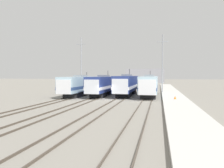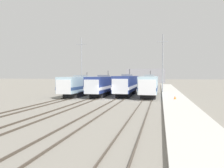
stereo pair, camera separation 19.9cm
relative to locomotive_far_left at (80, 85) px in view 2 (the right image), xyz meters
name	(u,v)px [view 2 (the right image)]	position (x,y,z in m)	size (l,w,h in m)	color
ground_plane	(105,100)	(6.84, -6.72, -2.14)	(400.00, 400.00, 0.00)	gray
rail_pair_far_left	(66,99)	(0.00, -6.72, -2.06)	(1.51, 120.00, 0.15)	#4C4238
rail_pair_center_left	(92,99)	(4.56, -6.72, -2.06)	(1.51, 120.00, 0.15)	#4C4238
rail_pair_center_right	(118,100)	(9.12, -6.72, -2.06)	(1.51, 120.00, 0.15)	#4C4238
rail_pair_far_right	(147,101)	(13.68, -6.72, -2.06)	(1.51, 120.00, 0.15)	#4C4238
locomotive_far_left	(80,85)	(0.00, 0.00, 0.00)	(2.94, 16.79, 4.79)	#232326
locomotive_center_left	(103,85)	(4.56, 1.06, 0.00)	(2.86, 16.57, 5.13)	black
locomotive_center_right	(127,85)	(9.12, 2.31, 0.07)	(3.04, 16.65, 5.49)	black
locomotive_far_right	(149,85)	(13.68, 1.13, 0.03)	(3.11, 16.64, 5.04)	#232326
catenary_tower_left	(81,64)	(-2.39, 7.27, 4.67)	(2.34, 0.24, 12.89)	gray
catenary_tower_right	(163,63)	(16.21, 7.27, 4.67)	(2.34, 0.24, 12.89)	gray
platform	(176,101)	(18.08, -6.72, -1.95)	(4.00, 120.00, 0.37)	beige
traffic_cone	(175,98)	(17.97, -6.21, -1.51)	(0.37, 0.37, 0.51)	orange
depot_building	(146,76)	(7.82, 84.50, 1.71)	(21.04, 12.02, 7.68)	gray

